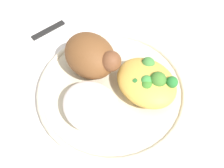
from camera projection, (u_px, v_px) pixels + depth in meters
ground_plane at (112, 93)px, 0.48m from camera, size 2.00×2.00×0.00m
plate at (112, 90)px, 0.47m from camera, size 0.27×0.27×0.02m
roasted_chicken at (91, 56)px, 0.46m from camera, size 0.11×0.08×0.07m
rice_pile at (91, 106)px, 0.42m from camera, size 0.10×0.09×0.04m
mac_cheese_with_broccoli at (147, 82)px, 0.45m from camera, size 0.11×0.09×0.05m
fork at (61, 34)px, 0.56m from camera, size 0.02×0.14×0.01m
knife at (63, 22)px, 0.58m from camera, size 0.02×0.19×0.01m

